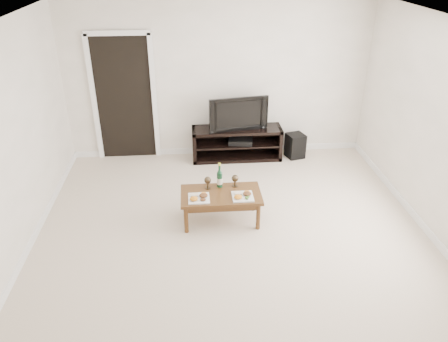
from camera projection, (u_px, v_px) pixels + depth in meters
floor at (234, 248)px, 5.35m from camera, size 5.50×5.50×0.00m
back_wall at (218, 80)px, 7.19m from camera, size 5.00×0.04×2.60m
ceiling at (238, 26)px, 4.13m from camera, size 5.00×5.50×0.04m
doorway at (124, 99)px, 7.17m from camera, size 0.90×0.02×2.05m
media_console at (237, 143)px, 7.44m from camera, size 1.51×0.45×0.55m
television at (237, 112)px, 7.18m from camera, size 0.99×0.29×0.57m
av_receiver at (241, 141)px, 7.42m from camera, size 0.44×0.35×0.08m
subwoofer at (295, 146)px, 7.52m from camera, size 0.35×0.35×0.42m
coffee_table at (221, 207)px, 5.78m from camera, size 1.05×0.57×0.42m
plate_left at (199, 197)px, 5.55m from camera, size 0.27×0.27×0.07m
plate_right at (243, 195)px, 5.59m from camera, size 0.27×0.27×0.07m
wine_bottle at (220, 175)px, 5.76m from camera, size 0.07×0.07×0.35m
goblet_left at (208, 183)px, 5.77m from camera, size 0.09×0.09×0.17m
goblet_right at (235, 181)px, 5.81m from camera, size 0.09×0.09×0.17m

